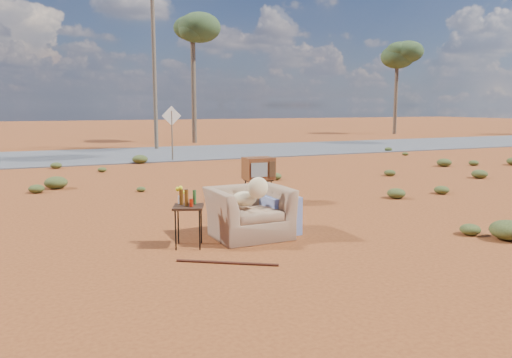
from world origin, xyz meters
name	(u,v)px	position (x,y,z in m)	size (l,w,h in m)	color
ground	(252,235)	(0.00, 0.00, 0.00)	(140.00, 140.00, 0.00)	#934A1D
highway	(124,155)	(0.00, 15.00, 0.02)	(140.00, 7.00, 0.04)	#565659
armchair	(255,206)	(0.02, -0.07, 0.53)	(1.54, 1.01, 1.13)	#8F6C4E
tv_unit	(258,169)	(1.24, 2.60, 0.77)	(0.66, 0.53, 1.04)	black
side_table	(186,204)	(-1.22, -0.26, 0.68)	(0.59, 0.59, 0.94)	#372014
rusty_bar	(227,263)	(-0.94, -1.35, 0.02)	(0.04, 0.04, 1.47)	#4F2015
road_sign	(172,123)	(1.50, 12.00, 1.50)	(0.78, 0.06, 2.19)	brown
eucalyptus_center	(193,31)	(5.00, 21.00, 6.43)	(3.20, 3.20, 7.60)	brown
eucalyptus_right	(397,56)	(22.00, 24.00, 5.94)	(3.20, 3.20, 7.10)	brown
utility_pole_center	(154,66)	(2.00, 17.50, 4.15)	(1.40, 0.20, 8.00)	brown
scrub_patch	(153,190)	(-0.82, 4.41, 0.14)	(17.49, 8.07, 0.33)	#4E5826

